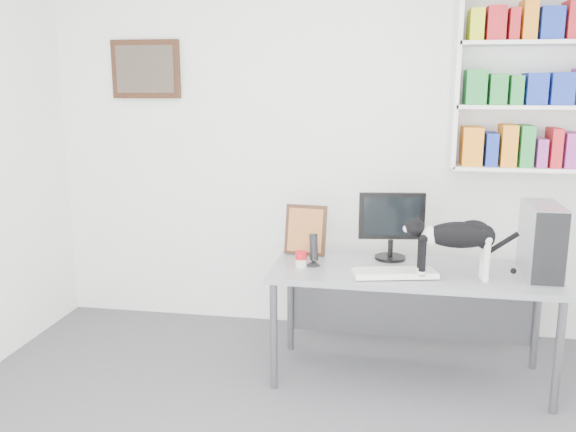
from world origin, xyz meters
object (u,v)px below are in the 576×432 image
Objects in this scene: pc_tower at (542,240)px; desk at (410,324)px; speaker at (314,249)px; soup_can at (301,259)px; bookshelf at (536,75)px; leaning_print at (306,229)px; monitor at (391,225)px; cat at (456,250)px; keyboard at (394,273)px.

desk is at bearing -177.96° from pc_tower.
soup_can is (-0.07, -0.05, -0.05)m from speaker.
bookshelf is 1.78m from leaning_print.
desk is at bearing -13.13° from leaning_print.
leaning_print is 3.35× the size of soup_can.
monitor is 0.76× the size of cat.
soup_can reaches higher than desk.
desk is at bearing 5.28° from soup_can.
desk is 0.60m from cat.
bookshelf is 2.96× the size of pc_tower.
desk is at bearing -65.67° from monitor.
leaning_print reaches higher than desk.
pc_tower is 1.25× the size of leaning_print.
desk is (-0.75, -0.64, -1.50)m from bookshelf.
bookshelf is at bearing 17.98° from monitor.
monitor is at bearing 27.03° from soup_can.
monitor is at bearing 81.90° from keyboard.
keyboard is at bearing -8.13° from soup_can.
cat is (-0.49, -0.17, -0.03)m from pc_tower.
bookshelf reaches higher than cat.
soup_can is at bearing 159.44° from keyboard.
cat is at bearing -52.76° from monitor.
leaning_print is (-0.55, 0.03, -0.05)m from monitor.
soup_can is (-0.56, 0.08, 0.03)m from keyboard.
monitor is 0.88m from pc_tower.
monitor reaches higher than cat.
desk is 4.02× the size of pc_tower.
soup_can reaches higher than keyboard.
keyboard is at bearing -93.71° from monitor.
monitor is (-0.88, -0.43, -0.93)m from bookshelf.
keyboard is 1.43× the size of leaning_print.
pc_tower is 4.17× the size of soup_can.
desk is 16.76× the size of soup_can.
cat is at bearing -32.28° from desk.
pc_tower is 0.52m from cat.
pc_tower reaches higher than soup_can.
leaning_print reaches higher than keyboard.
leaning_print is at bearing 168.94° from monitor.
monitor is 0.91× the size of keyboard.
cat is (0.34, -0.01, 0.16)m from keyboard.
leaning_print is at bearing 134.05° from keyboard.
monitor is 1.31× the size of leaning_print.
monitor reaches higher than desk.
pc_tower reaches higher than leaning_print.
keyboard is (0.03, -0.35, -0.20)m from monitor.
keyboard is at bearing -27.31° from leaning_print.
cat is (0.92, -0.39, 0.01)m from leaning_print.
speaker is 0.28m from leaning_print.
monitor is 0.55m from leaning_print.
bookshelf reaches higher than speaker.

